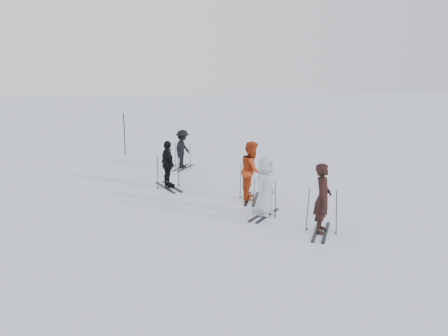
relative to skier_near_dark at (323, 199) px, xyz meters
name	(u,v)px	position (x,y,z in m)	size (l,w,h in m)	color
ground	(231,206)	(-1.79, 2.66, -0.91)	(120.00, 120.00, 0.00)	silver
skier_near_dark	(323,199)	(0.00, 0.00, 0.00)	(0.66, 0.43, 1.81)	black
skier_red	(252,171)	(-0.95, 3.26, 0.04)	(0.92, 0.71, 1.89)	#AC3613
skier_grey	(265,187)	(-1.04, 1.62, -0.06)	(0.83, 0.54, 1.70)	#AFB4B9
skier_uphill_left	(168,165)	(-3.48, 5.31, -0.07)	(0.98, 0.41, 1.67)	black
skier_uphill_far	(183,149)	(-2.57, 8.35, -0.09)	(1.05, 0.60, 1.63)	black
skis_near_dark	(322,211)	(0.00, 0.00, -0.31)	(0.86, 1.63, 1.19)	black
skis_red	(252,181)	(-0.95, 3.26, -0.30)	(0.87, 1.65, 1.21)	black
skis_grey	(264,197)	(-1.04, 1.62, -0.34)	(0.81, 1.54, 1.12)	black
skis_uphill_left	(168,170)	(-3.48, 5.31, -0.25)	(0.94, 1.78, 1.30)	black
skis_uphill_far	(183,155)	(-2.57, 8.35, -0.34)	(0.83, 1.56, 1.14)	black
piste_marker	(124,134)	(-5.01, 11.97, 0.12)	(0.05, 0.05, 2.06)	black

